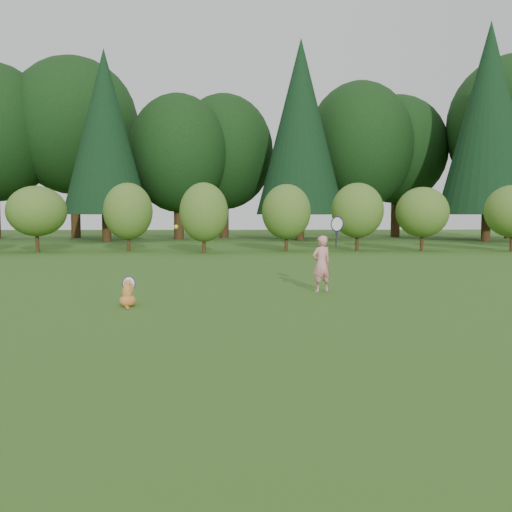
{
  "coord_description": "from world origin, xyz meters",
  "views": [
    {
      "loc": [
        -0.16,
        -9.13,
        1.39
      ],
      "look_at": [
        0.2,
        0.8,
        0.7
      ],
      "focal_mm": 40.0,
      "sensor_mm": 36.0,
      "label": 1
    }
  ],
  "objects": [
    {
      "name": "woodland_backdrop",
      "position": [
        0.0,
        23.0,
        7.5
      ],
      "size": [
        48.0,
        10.0,
        15.0
      ],
      "primitive_type": null,
      "color": "black",
      "rests_on": "ground"
    },
    {
      "name": "ground",
      "position": [
        0.0,
        0.0,
        0.0
      ],
      "size": [
        100.0,
        100.0,
        0.0
      ],
      "primitive_type": "plane",
      "color": "#355919",
      "rests_on": "ground"
    },
    {
      "name": "cat",
      "position": [
        -1.83,
        -0.3,
        0.22
      ],
      "size": [
        0.33,
        0.57,
        0.58
      ],
      "rotation": [
        0.0,
        0.0,
        -0.11
      ],
      "color": "#C45F25",
      "rests_on": "ground"
    },
    {
      "name": "tennis_ball",
      "position": [
        -1.13,
        0.28,
        1.22
      ],
      "size": [
        0.07,
        0.07,
        0.07
      ],
      "color": "yellow",
      "rests_on": "ground"
    },
    {
      "name": "child",
      "position": [
        1.44,
        1.29,
        0.55
      ],
      "size": [
        0.62,
        0.43,
        1.56
      ],
      "rotation": [
        0.0,
        0.0,
        3.55
      ],
      "color": "pink",
      "rests_on": "ground"
    },
    {
      "name": "shrub_row",
      "position": [
        0.0,
        13.0,
        1.4
      ],
      "size": [
        28.0,
        3.0,
        2.8
      ],
      "primitive_type": null,
      "color": "#4B6E22",
      "rests_on": "ground"
    }
  ]
}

